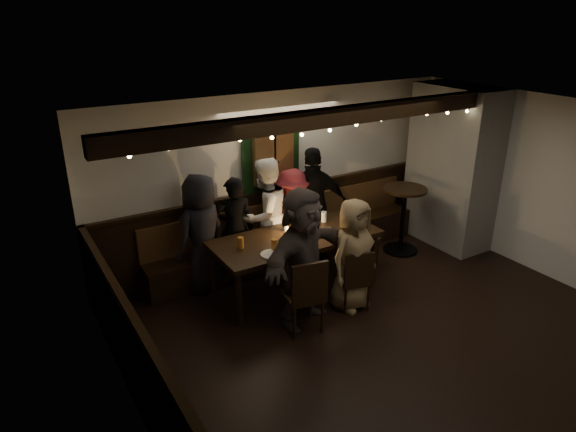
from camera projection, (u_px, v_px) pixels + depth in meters
room at (380, 199)px, 7.59m from camera, size 6.02×5.01×2.62m
dining_table at (296, 241)px, 6.99m from camera, size 2.31×0.99×1.00m
chair_near_left at (306, 292)px, 6.11m from camera, size 0.52×0.52×0.99m
chair_near_right at (356, 277)px, 6.60m from camera, size 0.48×0.48×0.86m
chair_end at (360, 236)px, 7.73m from camera, size 0.51×0.51×0.91m
high_top at (403, 212)px, 8.17m from camera, size 0.68×0.68×1.08m
person_a at (202, 233)px, 7.03m from camera, size 0.96×0.82×1.67m
person_b at (235, 229)px, 7.32m from camera, size 0.66×0.54×1.55m
person_c at (265, 215)px, 7.54m from camera, size 1.01×0.90×1.73m
person_d at (292, 217)px, 7.79m from camera, size 1.08×0.80×1.50m
person_e at (313, 205)px, 7.84m from camera, size 1.14×0.83×1.80m
person_f at (302, 257)px, 6.22m from camera, size 1.73×1.07×1.78m
person_g at (353, 255)px, 6.59m from camera, size 0.83×0.64×1.52m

